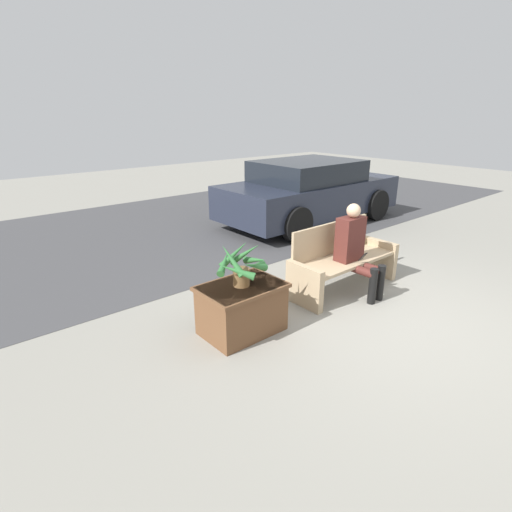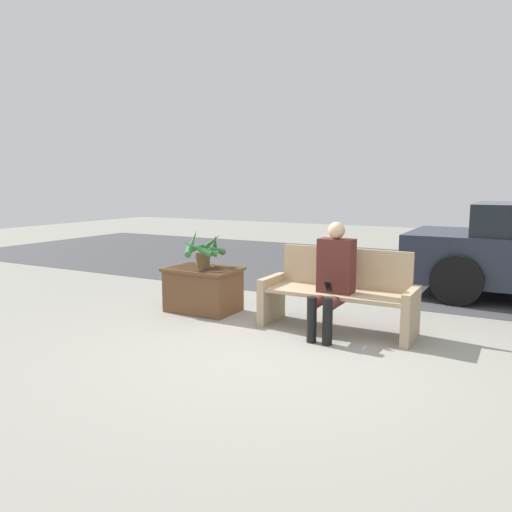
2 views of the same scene
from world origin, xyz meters
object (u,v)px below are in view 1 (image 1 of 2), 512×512
(potted_plant, at_px, (242,265))
(parked_car, at_px, (309,191))
(person_seated, at_px, (356,247))
(planter_box, at_px, (242,307))
(bench, at_px, (342,260))

(potted_plant, height_order, parked_car, parked_car)
(person_seated, height_order, parked_car, parked_car)
(planter_box, xyz_separation_m, potted_plant, (0.01, -0.01, 0.51))
(person_seated, distance_m, planter_box, 1.86)
(planter_box, bearing_deg, potted_plant, -55.01)
(potted_plant, bearing_deg, person_seated, -4.61)
(person_seated, xyz_separation_m, parked_car, (2.30, 2.97, 0.03))
(person_seated, height_order, potted_plant, person_seated)
(bench, relative_size, parked_car, 0.41)
(person_seated, distance_m, potted_plant, 1.82)
(planter_box, distance_m, potted_plant, 0.51)
(planter_box, xyz_separation_m, parked_car, (4.12, 2.81, 0.39))
(bench, xyz_separation_m, parked_car, (2.31, 2.76, 0.28))
(bench, relative_size, person_seated, 1.40)
(parked_car, bearing_deg, bench, -129.92)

